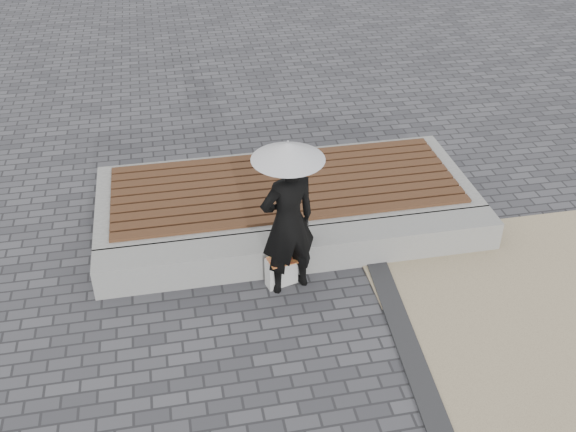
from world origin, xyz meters
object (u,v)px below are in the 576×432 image
(parasol, at_px, (288,151))
(handbag, at_px, (292,228))
(woman, at_px, (288,222))
(seating_ledge, at_px, (303,250))
(canvas_tote, at_px, (281,271))

(parasol, height_order, handbag, parasol)
(woman, xyz_separation_m, parasol, (-0.00, -0.00, 0.90))
(woman, distance_m, handbag, 0.58)
(seating_ledge, relative_size, handbag, 13.46)
(woman, height_order, parasol, parasol)
(parasol, distance_m, canvas_tote, 1.62)
(woman, bearing_deg, canvas_tote, -56.50)
(canvas_tote, bearing_deg, seating_ledge, 29.01)
(seating_ledge, bearing_deg, canvas_tote, -135.21)
(handbag, bearing_deg, seating_ledge, 14.14)
(parasol, xyz_separation_m, handbag, (0.13, 0.42, -1.28))
(canvas_tote, bearing_deg, parasol, -55.66)
(handbag, bearing_deg, parasol, -83.34)
(seating_ledge, height_order, handbag, handbag)
(seating_ledge, height_order, canvas_tote, seating_ledge)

